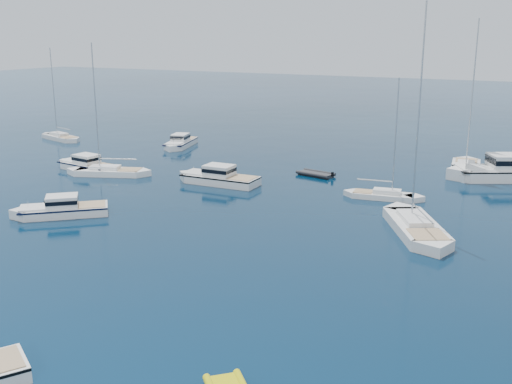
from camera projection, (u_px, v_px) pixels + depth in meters
ground at (39, 363)px, 29.17m from camera, size 400.00×400.00×0.00m
motor_cruiser_left at (61, 216)px, 52.67m from camera, size 8.42×7.94×2.33m
motor_cruiser_centre at (218, 184)px, 63.96m from camera, size 9.99×3.38×2.59m
motor_cruiser_far_l at (86, 170)px, 70.37m from camera, size 9.32×3.88×2.37m
motor_cruiser_distant at (504, 179)px, 65.80m from camera, size 13.80×9.99×3.53m
motor_cruiser_horizon at (180, 147)px, 84.69m from camera, size 4.95×9.23×2.32m
sailboat_mid_r at (415, 232)px, 48.32m from camera, size 9.08×12.58×18.53m
sailboat_mid_l at (109, 175)px, 67.84m from camera, size 10.52×6.29×15.09m
sailboat_centre at (383, 198)px, 58.17m from camera, size 8.39×3.41×11.99m
sailboat_sails_r at (465, 172)px, 69.30m from camera, size 4.80×12.36×17.70m
sailboat_far_l at (61, 140)px, 90.41m from camera, size 9.81×4.83×13.96m
tender_grey_far at (316, 176)px, 67.45m from camera, size 4.71×3.08×0.95m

